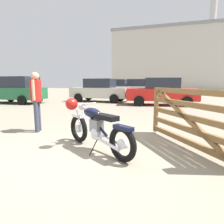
{
  "coord_description": "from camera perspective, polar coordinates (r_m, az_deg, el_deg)",
  "views": [
    {
      "loc": [
        1.75,
        -2.95,
        1.36
      ],
      "look_at": [
        0.14,
        1.61,
        0.6
      ],
      "focal_mm": 29.63,
      "sensor_mm": 36.0,
      "label": 1
    }
  ],
  "objects": [
    {
      "name": "timber_gate",
      "position": [
        3.96,
        24.46,
        -1.44
      ],
      "size": [
        1.63,
        2.11,
        1.6
      ],
      "rotation": [
        0.0,
        0.0,
        2.22
      ],
      "color": "brown",
      "rests_on": "ground_plane"
    },
    {
      "name": "ground_plane",
      "position": [
        3.69,
        -10.75,
        -12.91
      ],
      "size": [
        80.0,
        80.0,
        0.0
      ],
      "primitive_type": "plane",
      "color": "gray"
    },
    {
      "name": "red_hatchback_near",
      "position": [
        13.7,
        -3.68,
        6.72
      ],
      "size": [
        4.24,
        1.99,
        1.67
      ],
      "rotation": [
        0.0,
        0.0,
        0.02
      ],
      "color": "black",
      "rests_on": "ground_plane"
    },
    {
      "name": "bystander",
      "position": [
        5.54,
        -22.35,
        4.71
      ],
      "size": [
        0.3,
        0.43,
        1.66
      ],
      "rotation": [
        0.0,
        0.0,
        0.39
      ],
      "color": "#383D51",
      "rests_on": "ground_plane"
    },
    {
      "name": "pale_sedan_back",
      "position": [
        20.06,
        -1.0,
        7.73
      ],
      "size": [
        4.75,
        2.08,
        1.74
      ],
      "rotation": [
        0.0,
        0.0,
        3.11
      ],
      "color": "black",
      "rests_on": "ground_plane"
    },
    {
      "name": "silver_sedan_mid",
      "position": [
        14.13,
        -27.44,
        6.13
      ],
      "size": [
        4.02,
        2.06,
        1.78
      ],
      "rotation": [
        0.0,
        0.0,
        3.22
      ],
      "color": "black",
      "rests_on": "ground_plane"
    },
    {
      "name": "vintage_motorcycle",
      "position": [
        3.76,
        -5.38,
        -4.5
      ],
      "size": [
        1.86,
        1.12,
        1.07
      ],
      "rotation": [
        0.0,
        0.0,
        2.63
      ],
      "color": "black",
      "rests_on": "ground_plane"
    },
    {
      "name": "dark_sedan_left",
      "position": [
        18.75,
        11.0,
        7.49
      ],
      "size": [
        4.81,
        2.21,
        1.74
      ],
      "rotation": [
        0.0,
        0.0,
        0.07
      ],
      "color": "black",
      "rests_on": "ground_plane"
    },
    {
      "name": "industrial_building",
      "position": [
        39.51,
        19.2,
        14.89
      ],
      "size": [
        24.35,
        10.16,
        22.78
      ],
      "rotation": [
        0.0,
        0.0,
        0.05
      ],
      "color": "beige",
      "rests_on": "ground_plane"
    },
    {
      "name": "white_estate_far",
      "position": [
        11.91,
        14.94,
        6.1
      ],
      "size": [
        4.45,
        2.53,
        1.67
      ],
      "rotation": [
        0.0,
        0.0,
        3.34
      ],
      "color": "black",
      "rests_on": "ground_plane"
    }
  ]
}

